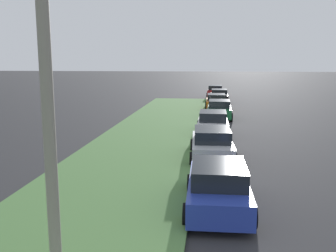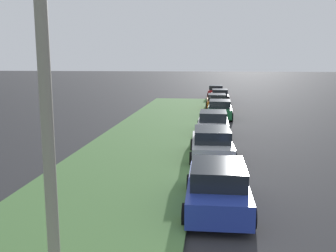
{
  "view_description": "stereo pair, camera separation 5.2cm",
  "coord_description": "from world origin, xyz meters",
  "px_view_note": "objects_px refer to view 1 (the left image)",
  "views": [
    {
      "loc": [
        -3.99,
        3.3,
        4.55
      ],
      "look_at": [
        14.08,
        5.42,
        1.38
      ],
      "focal_mm": 40.59,
      "sensor_mm": 36.0,
      "label": 1
    },
    {
      "loc": [
        -3.98,
        3.25,
        4.55
      ],
      "look_at": [
        14.08,
        5.42,
        1.38
      ],
      "focal_mm": 40.59,
      "sensor_mm": 36.0,
      "label": 2
    }
  ],
  "objects_px": {
    "parked_car_silver": "(212,144)",
    "parked_car_black": "(219,96)",
    "parked_car_blue": "(218,187)",
    "parked_car_green": "(219,110)",
    "parked_car_white": "(213,123)",
    "streetlight": "(65,69)",
    "parked_car_orange": "(216,102)",
    "parked_car_red": "(215,91)"
  },
  "relations": [
    {
      "from": "parked_car_silver",
      "to": "parked_car_red",
      "type": "relative_size",
      "value": 1.0
    },
    {
      "from": "parked_car_silver",
      "to": "parked_car_white",
      "type": "distance_m",
      "value": 5.92
    },
    {
      "from": "parked_car_silver",
      "to": "parked_car_black",
      "type": "relative_size",
      "value": 1.01
    },
    {
      "from": "parked_car_green",
      "to": "parked_car_red",
      "type": "xyz_separation_m",
      "value": [
        17.54,
        0.2,
        0.0
      ]
    },
    {
      "from": "parked_car_silver",
      "to": "parked_car_black",
      "type": "bearing_deg",
      "value": -4.23
    },
    {
      "from": "parked_car_green",
      "to": "parked_car_orange",
      "type": "relative_size",
      "value": 1.0
    },
    {
      "from": "parked_car_green",
      "to": "streetlight",
      "type": "distance_m",
      "value": 23.54
    },
    {
      "from": "parked_car_green",
      "to": "parked_car_orange",
      "type": "xyz_separation_m",
      "value": [
        5.43,
        0.2,
        0.0
      ]
    },
    {
      "from": "parked_car_white",
      "to": "parked_car_green",
      "type": "distance_m",
      "value": 6.62
    },
    {
      "from": "parked_car_green",
      "to": "parked_car_black",
      "type": "xyz_separation_m",
      "value": [
        11.31,
        -0.16,
        0.0
      ]
    },
    {
      "from": "parked_car_silver",
      "to": "streetlight",
      "type": "distance_m",
      "value": 11.45
    },
    {
      "from": "parked_car_white",
      "to": "parked_car_green",
      "type": "relative_size",
      "value": 0.99
    },
    {
      "from": "parked_car_blue",
      "to": "parked_car_orange",
      "type": "xyz_separation_m",
      "value": [
        23.95,
        -0.13,
        0.0
      ]
    },
    {
      "from": "parked_car_white",
      "to": "parked_car_black",
      "type": "bearing_deg",
      "value": -2.1
    },
    {
      "from": "parked_car_green",
      "to": "streetlight",
      "type": "height_order",
      "value": "streetlight"
    },
    {
      "from": "parked_car_white",
      "to": "parked_car_green",
      "type": "bearing_deg",
      "value": -4.31
    },
    {
      "from": "parked_car_white",
      "to": "streetlight",
      "type": "bearing_deg",
      "value": 170.46
    },
    {
      "from": "parked_car_silver",
      "to": "streetlight",
      "type": "relative_size",
      "value": 0.58
    },
    {
      "from": "parked_car_silver",
      "to": "parked_car_white",
      "type": "xyz_separation_m",
      "value": [
        5.92,
        -0.03,
        0.0
      ]
    },
    {
      "from": "parked_car_red",
      "to": "parked_car_white",
      "type": "bearing_deg",
      "value": -178.21
    },
    {
      "from": "parked_car_blue",
      "to": "parked_car_orange",
      "type": "height_order",
      "value": "same"
    },
    {
      "from": "parked_car_white",
      "to": "parked_car_orange",
      "type": "bearing_deg",
      "value": -1.43
    },
    {
      "from": "parked_car_orange",
      "to": "streetlight",
      "type": "xyz_separation_m",
      "value": [
        -28.45,
        3.06,
        3.67
      ]
    },
    {
      "from": "parked_car_black",
      "to": "parked_car_green",
      "type": "bearing_deg",
      "value": 178.67
    },
    {
      "from": "parked_car_silver",
      "to": "parked_car_red",
      "type": "distance_m",
      "value": 30.07
    },
    {
      "from": "parked_car_silver",
      "to": "parked_car_black",
      "type": "height_order",
      "value": "same"
    },
    {
      "from": "parked_car_orange",
      "to": "parked_car_black",
      "type": "distance_m",
      "value": 5.89
    },
    {
      "from": "parked_car_orange",
      "to": "parked_car_red",
      "type": "xyz_separation_m",
      "value": [
        12.11,
        -0.0,
        0.0
      ]
    },
    {
      "from": "parked_car_blue",
      "to": "parked_car_green",
      "type": "distance_m",
      "value": 18.53
    },
    {
      "from": "parked_car_black",
      "to": "streetlight",
      "type": "height_order",
      "value": "streetlight"
    },
    {
      "from": "parked_car_blue",
      "to": "streetlight",
      "type": "bearing_deg",
      "value": 145.76
    },
    {
      "from": "parked_car_green",
      "to": "parked_car_white",
      "type": "bearing_deg",
      "value": 176.57
    },
    {
      "from": "parked_car_red",
      "to": "streetlight",
      "type": "distance_m",
      "value": 40.85
    },
    {
      "from": "parked_car_white",
      "to": "parked_car_black",
      "type": "height_order",
      "value": "same"
    },
    {
      "from": "parked_car_green",
      "to": "parked_car_black",
      "type": "bearing_deg",
      "value": 0.07
    },
    {
      "from": "parked_car_red",
      "to": "parked_car_silver",
      "type": "bearing_deg",
      "value": -178.13
    },
    {
      "from": "parked_car_red",
      "to": "parked_car_orange",
      "type": "bearing_deg",
      "value": -177.49
    },
    {
      "from": "parked_car_orange",
      "to": "parked_car_red",
      "type": "height_order",
      "value": "same"
    },
    {
      "from": "parked_car_blue",
      "to": "parked_car_red",
      "type": "height_order",
      "value": "same"
    },
    {
      "from": "parked_car_blue",
      "to": "streetlight",
      "type": "xyz_separation_m",
      "value": [
        -4.5,
        2.94,
        3.67
      ]
    },
    {
      "from": "parked_car_silver",
      "to": "streetlight",
      "type": "bearing_deg",
      "value": 162.87
    },
    {
      "from": "parked_car_blue",
      "to": "parked_car_white",
      "type": "xyz_separation_m",
      "value": [
        11.92,
        0.17,
        0.0
      ]
    }
  ]
}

